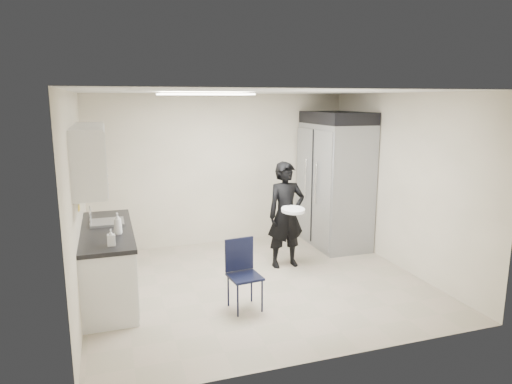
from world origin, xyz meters
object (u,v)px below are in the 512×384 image
object	(u,v)px
lower_counter	(108,265)
commercial_fridge	(335,185)
man_tuxedo	(286,215)
folding_chair	(245,277)

from	to	relation	value
lower_counter	commercial_fridge	size ratio (longest dim) A/B	0.90
commercial_fridge	lower_counter	bearing A→B (deg)	-164.12
commercial_fridge	man_tuxedo	bearing A→B (deg)	-148.15
commercial_fridge	folding_chair	xyz separation A→B (m)	(-2.23, -1.97, -0.64)
commercial_fridge	man_tuxedo	distance (m)	1.44
commercial_fridge	man_tuxedo	xyz separation A→B (m)	(-1.21, -0.75, -0.25)
man_tuxedo	folding_chair	bearing A→B (deg)	-131.68
folding_chair	man_tuxedo	distance (m)	1.64
lower_counter	man_tuxedo	world-z (taller)	man_tuxedo
folding_chair	man_tuxedo	world-z (taller)	man_tuxedo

